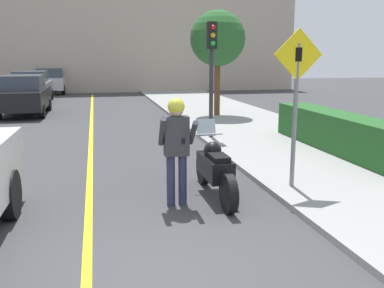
# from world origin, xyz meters

# --- Properties ---
(ground_plane) EXTENTS (80.00, 80.00, 0.00)m
(ground_plane) POSITION_xyz_m (0.00, 0.00, 0.00)
(ground_plane) COLOR #38383A
(sidewalk_curb) EXTENTS (4.40, 44.00, 0.10)m
(sidewalk_curb) POSITION_xyz_m (4.80, 4.00, 0.05)
(sidewalk_curb) COLOR gray
(sidewalk_curb) RESTS_ON ground
(road_center_line) EXTENTS (0.12, 36.00, 0.01)m
(road_center_line) POSITION_xyz_m (-0.60, 6.00, 0.00)
(road_center_line) COLOR yellow
(road_center_line) RESTS_ON ground
(building_backdrop) EXTENTS (28.00, 1.20, 7.46)m
(building_backdrop) POSITION_xyz_m (0.00, 26.00, 3.73)
(building_backdrop) COLOR #B2A38E
(building_backdrop) RESTS_ON ground
(motorcycle) EXTENTS (0.62, 2.28, 1.30)m
(motorcycle) POSITION_xyz_m (1.59, 2.54, 0.51)
(motorcycle) COLOR black
(motorcycle) RESTS_ON ground
(person_biker) EXTENTS (0.59, 0.49, 1.80)m
(person_biker) POSITION_xyz_m (0.85, 2.26, 1.12)
(person_biker) COLOR #282D4C
(person_biker) RESTS_ON ground
(crossing_sign) EXTENTS (0.91, 0.08, 2.84)m
(crossing_sign) POSITION_xyz_m (3.07, 2.52, 1.81)
(crossing_sign) COLOR slate
(crossing_sign) RESTS_ON sidewalk_curb
(traffic_light) EXTENTS (0.26, 0.30, 3.31)m
(traffic_light) POSITION_xyz_m (2.90, 7.61, 2.42)
(traffic_light) COLOR #2D2D30
(traffic_light) RESTS_ON sidewalk_curb
(hedge_row) EXTENTS (0.90, 5.69, 0.93)m
(hedge_row) POSITION_xyz_m (5.60, 4.99, 0.57)
(hedge_row) COLOR #235623
(hedge_row) RESTS_ON sidewalk_curb
(street_tree) EXTENTS (2.19, 2.19, 4.14)m
(street_tree) POSITION_xyz_m (4.40, 12.19, 3.12)
(street_tree) COLOR brown
(street_tree) RESTS_ON sidewalk_curb
(parked_car_black) EXTENTS (1.88, 4.20, 1.68)m
(parked_car_black) POSITION_xyz_m (-3.36, 14.75, 0.86)
(parked_car_black) COLOR black
(parked_car_black) RESTS_ON ground
(parked_car_grey) EXTENTS (1.88, 4.20, 1.68)m
(parked_car_grey) POSITION_xyz_m (-3.74, 20.03, 0.86)
(parked_car_grey) COLOR black
(parked_car_grey) RESTS_ON ground
(parked_car_silver) EXTENTS (1.88, 4.20, 1.68)m
(parked_car_silver) POSITION_xyz_m (-3.26, 25.71, 0.86)
(parked_car_silver) COLOR black
(parked_car_silver) RESTS_ON ground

